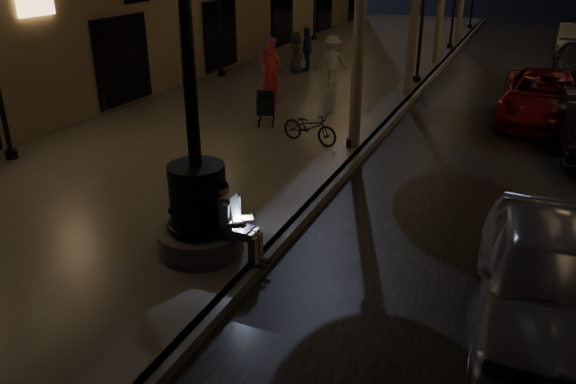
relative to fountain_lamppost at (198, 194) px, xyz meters
The scene contains 17 objects.
ground 13.09m from the fountain_lamppost, 85.60° to the left, with size 120.00×120.00×0.00m, color black.
cobble_lane 13.65m from the fountain_lamppost, 72.90° to the left, with size 6.00×45.00×0.02m, color black.
promenade 13.39m from the fountain_lamppost, 102.99° to the left, with size 8.00×45.00×0.20m, color #615D55.
curb_strip 13.09m from the fountain_lamppost, 85.60° to the left, with size 0.25×45.00×0.20m, color #59595B.
fountain_lamppost is the anchor object (origin of this frame).
seated_man_laptop 0.69m from the fountain_lamppost, ahead, with size 0.95×0.32×1.32m.
lamp_curb_a 6.37m from the fountain_lamppost, 83.35° to the left, with size 0.36×0.36×4.81m.
stroller 7.21m from the fountain_lamppost, 106.77° to the left, with size 0.74×1.13×1.16m.
car_front 5.16m from the fountain_lamppost, ahead, with size 1.73×4.30×1.47m, color #A0A2A8.
car_third 12.09m from the fountain_lamppost, 65.56° to the left, with size 2.38×5.17×1.44m, color maroon.
car_fifth 24.62m from the fountain_lamppost, 75.41° to the left, with size 1.47×4.23×1.39m, color #A3A49E.
pedestrian_red 9.40m from the fountain_lamppost, 107.79° to the left, with size 0.68×0.44×1.86m, color red.
pedestrian_pink 10.57m from the fountain_lamppost, 108.80° to the left, with size 0.93×0.73×1.92m, color pink.
pedestrian_white 12.23m from the fountain_lamppost, 99.23° to the left, with size 1.14×0.66×1.77m, color silver.
pedestrian_blue 14.73m from the fountain_lamppost, 104.79° to the left, with size 0.99×0.41×1.68m, color navy.
pedestrian_dark 14.17m from the fountain_lamppost, 106.29° to the left, with size 0.77×0.50×1.57m, color #36353A.
bicycle 5.88m from the fountain_lamppost, 93.61° to the left, with size 0.55×1.58×0.83m, color black.
Camera 1 is at (3.49, -4.84, 4.79)m, focal length 35.00 mm.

